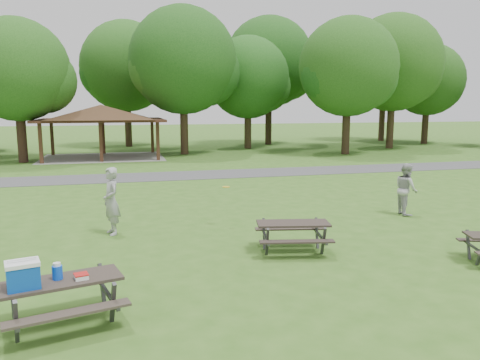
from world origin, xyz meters
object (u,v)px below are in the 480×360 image
at_px(frisbee_catcher, 406,189).
at_px(picnic_table_near, 50,285).
at_px(picnic_table_middle, 293,229).
at_px(frisbee_thrower, 111,201).

bearing_deg(frisbee_catcher, picnic_table_near, 128.18).
xyz_separation_m(picnic_table_near, frisbee_catcher, (10.69, 5.88, 0.11)).
bearing_deg(picnic_table_near, picnic_table_middle, 28.40).
xyz_separation_m(picnic_table_near, frisbee_thrower, (0.91, 5.81, 0.21)).
bearing_deg(picnic_table_near, frisbee_catcher, 28.82).
relative_size(picnic_table_near, frisbee_catcher, 1.28).
height_order(picnic_table_middle, frisbee_catcher, frisbee_catcher).
relative_size(picnic_table_near, frisbee_thrower, 1.15).
xyz_separation_m(picnic_table_near, picnic_table_middle, (5.45, 2.95, -0.19)).
bearing_deg(frisbee_thrower, frisbee_catcher, 71.60).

